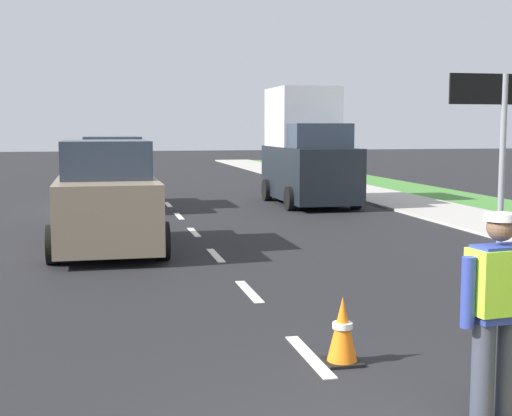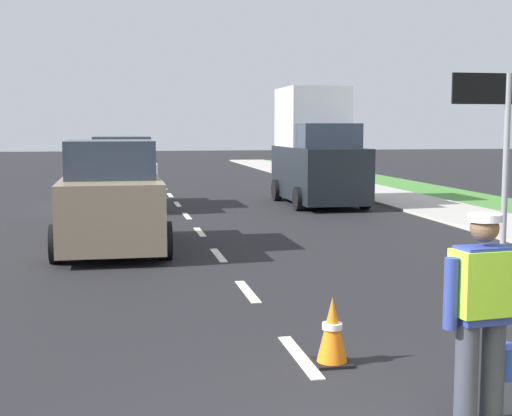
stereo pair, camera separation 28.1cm
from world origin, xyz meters
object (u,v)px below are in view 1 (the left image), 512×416
(delivery_truck, at_px, (307,151))
(car_oncoming_second, at_px, (113,175))
(car_oncoming_lead, at_px, (107,200))
(road_worker, at_px, (500,307))
(lane_direction_sign, at_px, (490,122))
(traffic_cone_near, at_px, (342,330))

(delivery_truck, distance_m, car_oncoming_second, 5.86)
(car_oncoming_lead, xyz_separation_m, car_oncoming_second, (0.27, 7.47, -0.01))
(road_worker, xyz_separation_m, delivery_truck, (3.20, 16.20, 0.68))
(lane_direction_sign, distance_m, car_oncoming_second, 12.13)
(road_worker, xyz_separation_m, lane_direction_sign, (3.28, 5.89, 1.48))
(delivery_truck, height_order, car_oncoming_second, delivery_truck)
(road_worker, distance_m, car_oncoming_second, 16.60)
(lane_direction_sign, bearing_deg, road_worker, -119.13)
(lane_direction_sign, relative_size, delivery_truck, 0.70)
(lane_direction_sign, relative_size, car_oncoming_lead, 0.80)
(lane_direction_sign, bearing_deg, car_oncoming_lead, 153.88)
(lane_direction_sign, xyz_separation_m, traffic_cone_near, (-4.01, -4.28, -2.07))
(road_worker, relative_size, car_oncoming_lead, 0.42)
(delivery_truck, relative_size, car_oncoming_lead, 1.15)
(road_worker, distance_m, delivery_truck, 16.53)
(road_worker, distance_m, car_oncoming_lead, 9.38)
(road_worker, distance_m, traffic_cone_near, 1.87)
(lane_direction_sign, bearing_deg, delivery_truck, 90.49)
(lane_direction_sign, height_order, traffic_cone_near, lane_direction_sign)
(road_worker, distance_m, lane_direction_sign, 6.91)
(lane_direction_sign, relative_size, car_oncoming_second, 0.73)
(lane_direction_sign, height_order, delivery_truck, delivery_truck)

